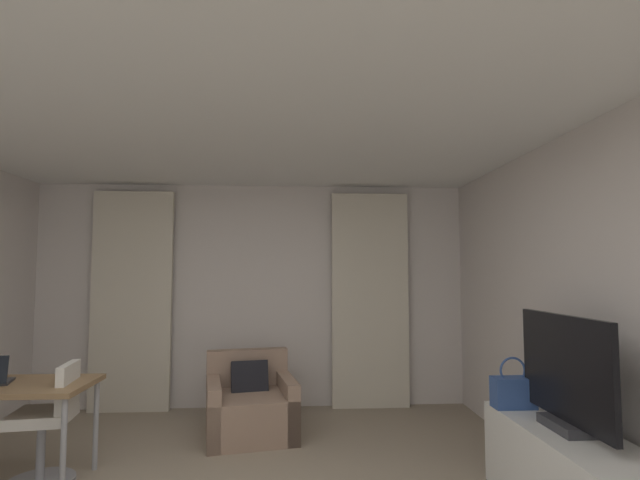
{
  "coord_description": "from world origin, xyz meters",
  "views": [
    {
      "loc": [
        0.48,
        -2.51,
        1.57
      ],
      "look_at": [
        0.7,
        1.48,
        1.85
      ],
      "focal_mm": 25.85,
      "sensor_mm": 36.0,
      "label": 1
    }
  ],
  "objects_px": {
    "tv_console": "(570,479)",
    "tv_flatscreen": "(565,376)",
    "armchair": "(250,407)",
    "handbag_primary": "(513,391)",
    "desk_chair": "(47,431)"
  },
  "relations": [
    {
      "from": "tv_flatscreen",
      "to": "handbag_primary",
      "type": "relative_size",
      "value": 2.59
    },
    {
      "from": "armchair",
      "to": "tv_flatscreen",
      "type": "distance_m",
      "value": 2.81
    },
    {
      "from": "desk_chair",
      "to": "handbag_primary",
      "type": "relative_size",
      "value": 2.39
    },
    {
      "from": "tv_console",
      "to": "handbag_primary",
      "type": "height_order",
      "value": "handbag_primary"
    },
    {
      "from": "desk_chair",
      "to": "tv_console",
      "type": "relative_size",
      "value": 0.64
    },
    {
      "from": "armchair",
      "to": "tv_flatscreen",
      "type": "height_order",
      "value": "tv_flatscreen"
    },
    {
      "from": "desk_chair",
      "to": "tv_console",
      "type": "bearing_deg",
      "value": -11.99
    },
    {
      "from": "armchair",
      "to": "desk_chair",
      "type": "bearing_deg",
      "value": -145.36
    },
    {
      "from": "armchair",
      "to": "handbag_primary",
      "type": "bearing_deg",
      "value": -31.16
    },
    {
      "from": "armchair",
      "to": "tv_flatscreen",
      "type": "relative_size",
      "value": 1.01
    },
    {
      "from": "armchair",
      "to": "tv_console",
      "type": "bearing_deg",
      "value": -38.91
    },
    {
      "from": "handbag_primary",
      "to": "tv_flatscreen",
      "type": "bearing_deg",
      "value": -77.56
    },
    {
      "from": "tv_console",
      "to": "tv_flatscreen",
      "type": "distance_m",
      "value": 0.63
    },
    {
      "from": "armchair",
      "to": "tv_console",
      "type": "height_order",
      "value": "armchair"
    },
    {
      "from": "desk_chair",
      "to": "handbag_primary",
      "type": "distance_m",
      "value": 3.45
    }
  ]
}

